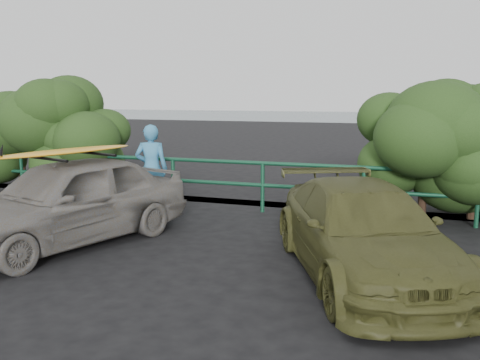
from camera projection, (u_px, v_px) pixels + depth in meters
The scene contains 10 objects.
ground at pixel (66, 290), 6.54m from camera, with size 80.00×80.00×0.00m, color black.
ocean at pixel (390, 115), 62.50m from camera, with size 200.00×200.00×0.00m, color slate.
guardrail at pixel (217, 184), 11.12m from camera, with size 14.00×0.08×1.04m, color #13422B, non-canonical shape.
shrub_left at pixel (38, 140), 12.92m from camera, with size 3.20×2.40×2.56m, color #254117, non-canonical shape.
shrub_right at pixel (478, 157), 9.85m from camera, with size 3.20×2.40×2.46m, color #254117, non-canonical shape.
sedan at pixel (68, 201), 8.46m from camera, with size 1.66×4.12×1.40m, color slate.
olive_vehicle at pixel (363, 232), 6.93m from camera, with size 1.70×4.18×1.21m, color #44451E.
man at pixel (151, 169), 10.69m from camera, with size 0.65×0.43×1.78m, color teal.
roof_rack at pixel (66, 155), 8.34m from camera, with size 1.33×0.93×0.04m, color black, non-canonical shape.
surfboard at pixel (65, 151), 8.33m from camera, with size 0.53×2.54×0.08m, color orange.
Camera 1 is at (4.06, -5.20, 2.37)m, focal length 40.00 mm.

